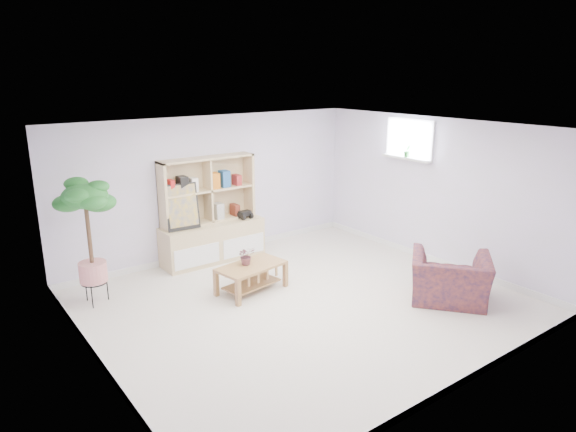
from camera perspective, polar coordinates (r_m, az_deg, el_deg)
floor at (r=7.21m, az=1.68°, el=-9.64°), size 5.50×5.00×0.01m
ceiling at (r=6.55m, az=1.85°, el=9.70°), size 5.50×5.00×0.01m
walls at (r=6.78m, az=1.76°, el=-0.44°), size 5.51×5.01×2.40m
baseboard at (r=7.19m, az=1.69°, el=-9.28°), size 5.50×5.00×0.10m
window at (r=8.92m, az=13.39°, el=8.33°), size 0.10×0.98×0.68m
window_sill at (r=8.92m, az=13.01°, el=6.27°), size 0.14×1.00×0.04m
storage_unit at (r=8.59m, az=-8.50°, el=0.64°), size 1.75×0.59×1.75m
poster at (r=8.28m, az=-11.68°, el=1.00°), size 0.54×0.16×0.74m
toy_truck at (r=8.82m, az=-4.81°, el=0.20°), size 0.30×0.22×0.15m
coffee_table at (r=7.52m, az=-4.08°, el=-6.88°), size 1.06×0.70×0.40m
table_plant at (r=7.42m, az=-4.66°, el=-4.40°), size 0.28×0.25×0.27m
floor_tree at (r=7.37m, az=-21.15°, el=-2.80°), size 0.66×0.66×1.76m
armchair at (r=7.44m, az=17.56°, el=-6.34°), size 1.35×1.38×0.77m
sill_plant at (r=8.90m, az=13.07°, el=7.07°), size 0.14×0.13×0.21m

